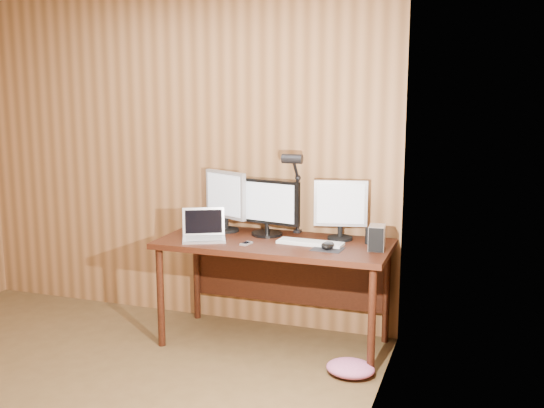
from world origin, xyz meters
The scene contains 13 objects.
desk centered at (0.93, 1.70, 0.63)m, with size 1.60×0.70×0.75m.
monitor_center centered at (0.82, 1.79, 0.96)m, with size 0.51×0.22×0.40m.
monitor_left centered at (0.49, 1.80, 0.99)m, with size 0.37×0.20×0.45m.
monitor_right centered at (1.35, 1.82, 0.97)m, with size 0.37×0.17×0.42m.
laptop centered at (0.44, 1.53, 0.80)m, with size 0.36×0.33×0.21m.
keyboard centered at (1.19, 1.63, 0.76)m, with size 0.45×0.16×0.02m.
mousepad centered at (1.33, 1.53, 0.75)m, with size 0.20×0.16×0.00m, color black.
mouse centered at (1.33, 1.53, 0.78)m, with size 0.08×0.12×0.04m, color black.
hard_drive centered at (1.64, 1.62, 0.83)m, with size 0.11×0.16×0.16m.
phone centered at (0.78, 1.48, 0.76)m, with size 0.07×0.11×0.01m.
speaker centered at (1.56, 1.76, 0.81)m, with size 0.05×0.05×0.11m, color black.
desk_lamp centered at (1.01, 1.86, 1.14)m, with size 0.14×0.21×0.63m.
fabric_pile centered at (1.55, 1.30, 0.05)m, with size 0.31×0.25×0.10m, color #CE6390, non-canonical shape.
Camera 1 is at (2.30, -2.41, 1.80)m, focal length 42.00 mm.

